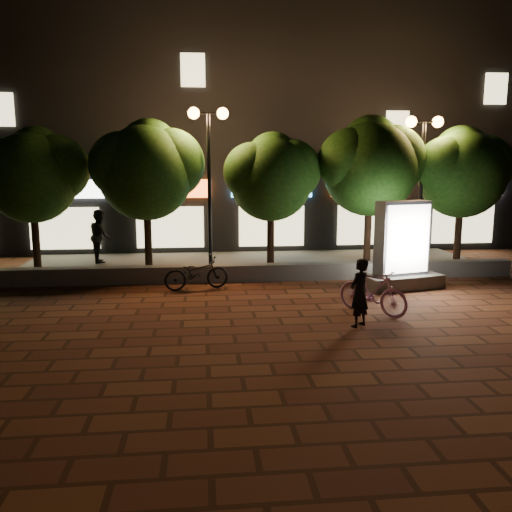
{
  "coord_description": "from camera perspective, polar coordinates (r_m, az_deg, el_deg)",
  "views": [
    {
      "loc": [
        -1.71,
        -11.5,
        3.48
      ],
      "look_at": [
        -0.38,
        1.5,
        1.2
      ],
      "focal_mm": 36.45,
      "sensor_mm": 36.0,
      "label": 1
    }
  ],
  "objects": [
    {
      "name": "tree_left",
      "position": [
        17.06,
        -11.83,
        9.57
      ],
      "size": [
        3.6,
        3.0,
        4.89
      ],
      "color": "black",
      "rests_on": "sidewalk"
    },
    {
      "name": "street_lamp_left",
      "position": [
        16.71,
        -5.21,
        11.74
      ],
      "size": [
        1.26,
        0.36,
        5.18
      ],
      "color": "black",
      "rests_on": "sidewalk"
    },
    {
      "name": "sidewalk",
      "position": [
        18.41,
        -0.39,
        -0.87
      ],
      "size": [
        16.0,
        5.0,
        0.08
      ],
      "primitive_type": "cube",
      "color": "#64625D",
      "rests_on": "ground"
    },
    {
      "name": "ground",
      "position": [
        12.14,
        2.54,
        -6.77
      ],
      "size": [
        80.0,
        80.0,
        0.0
      ],
      "primitive_type": "plane",
      "color": "brown",
      "rests_on": "ground"
    },
    {
      "name": "rider",
      "position": [
        11.52,
        11.27,
        -3.99
      ],
      "size": [
        0.65,
        0.63,
        1.51
      ],
      "primitive_type": "imported",
      "rotation": [
        0.0,
        0.0,
        3.83
      ],
      "color": "black",
      "rests_on": "ground"
    },
    {
      "name": "tree_right",
      "position": [
        17.86,
        12.53,
        9.94
      ],
      "size": [
        3.72,
        3.1,
        5.07
      ],
      "color": "black",
      "rests_on": "sidewalk"
    },
    {
      "name": "building_block",
      "position": [
        24.6,
        -1.89,
        13.42
      ],
      "size": [
        28.0,
        8.12,
        11.3
      ],
      "color": "black",
      "rests_on": "ground"
    },
    {
      "name": "ad_kiosk",
      "position": [
        15.46,
        15.65,
        0.33
      ],
      "size": [
        2.52,
        1.69,
        2.5
      ],
      "color": "#64625D",
      "rests_on": "ground"
    },
    {
      "name": "street_lamp_right",
      "position": [
        18.2,
        17.84,
        10.73
      ],
      "size": [
        1.26,
        0.36,
        4.98
      ],
      "color": "black",
      "rests_on": "sidewalk"
    },
    {
      "name": "tree_mid",
      "position": [
        17.12,
        1.79,
        9.01
      ],
      "size": [
        3.24,
        2.7,
        4.5
      ],
      "color": "black",
      "rests_on": "sidewalk"
    },
    {
      "name": "retaining_wall",
      "position": [
        15.93,
        0.46,
        -1.8
      ],
      "size": [
        16.0,
        0.45,
        0.5
      ],
      "primitive_type": "cube",
      "color": "#64625D",
      "rests_on": "ground"
    },
    {
      "name": "pedestrian",
      "position": [
        19.19,
        -16.69,
        2.13
      ],
      "size": [
        0.92,
        1.06,
        1.89
      ],
      "primitive_type": "imported",
      "rotation": [
        0.0,
        0.0,
        1.81
      ],
      "color": "black",
      "rests_on": "sidewalk"
    },
    {
      "name": "scooter_parked",
      "position": [
        14.81,
        -6.55,
        -1.84
      ],
      "size": [
        1.94,
        1.07,
        0.97
      ],
      "primitive_type": "imported",
      "rotation": [
        0.0,
        0.0,
        1.82
      ],
      "color": "black",
      "rests_on": "ground"
    },
    {
      "name": "scooter_pink",
      "position": [
        12.61,
        12.67,
        -3.78
      ],
      "size": [
        1.58,
        1.74,
        1.1
      ],
      "primitive_type": "imported",
      "rotation": [
        0.0,
        0.0,
        0.7
      ],
      "color": "#C47EB5",
      "rests_on": "ground"
    },
    {
      "name": "tree_far_left",
      "position": [
        17.76,
        -23.25,
        8.5
      ],
      "size": [
        3.36,
        2.8,
        4.63
      ],
      "color": "black",
      "rests_on": "sidewalk"
    },
    {
      "name": "tree_far_right",
      "position": [
        19.1,
        21.77,
        8.87
      ],
      "size": [
        3.48,
        2.9,
        4.76
      ],
      "color": "black",
      "rests_on": "sidewalk"
    }
  ]
}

